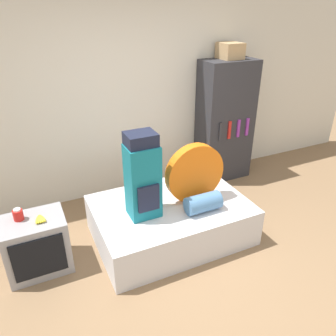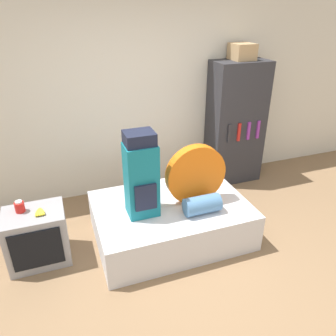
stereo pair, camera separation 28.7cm
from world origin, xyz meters
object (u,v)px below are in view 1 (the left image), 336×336
(sleeping_roll, at_px, (203,203))
(canister, at_px, (18,215))
(cardboard_box, at_px, (230,51))
(tent_bag, at_px, (195,173))
(bookshelf, at_px, (225,122))
(television, at_px, (37,245))
(backpack, at_px, (143,177))

(sleeping_roll, bearing_deg, canister, 166.39)
(sleeping_roll, bearing_deg, cardboard_box, 49.50)
(tent_bag, xyz_separation_m, sleeping_roll, (-0.02, -0.24, -0.24))
(tent_bag, relative_size, bookshelf, 0.38)
(canister, bearing_deg, television, -32.36)
(backpack, bearing_deg, television, 172.18)
(backpack, bearing_deg, tent_bag, 2.41)
(cardboard_box, bearing_deg, backpack, -147.09)
(tent_bag, xyz_separation_m, television, (-1.69, 0.12, -0.48))
(tent_bag, height_order, canister, tent_bag)
(canister, xyz_separation_m, cardboard_box, (2.91, 0.90, 1.21))
(tent_bag, bearing_deg, backpack, -177.59)
(sleeping_roll, xyz_separation_m, canister, (-1.77, 0.43, 0.11))
(tent_bag, distance_m, bookshelf, 1.53)
(canister, height_order, bookshelf, bookshelf)
(sleeping_roll, distance_m, television, 1.73)
(tent_bag, relative_size, television, 1.13)
(backpack, xyz_separation_m, television, (-1.08, 0.15, -0.58))
(backpack, bearing_deg, bookshelf, 32.28)
(backpack, distance_m, television, 1.24)
(cardboard_box, bearing_deg, tent_bag, -135.61)
(backpack, relative_size, bookshelf, 0.52)
(television, bearing_deg, bookshelf, 18.46)
(bookshelf, xyz_separation_m, cardboard_box, (0.02, 0.04, 0.98))
(backpack, height_order, cardboard_box, cardboard_box)
(television, height_order, cardboard_box, cardboard_box)
(backpack, distance_m, tent_bag, 0.62)
(bookshelf, height_order, cardboard_box, cardboard_box)
(television, relative_size, canister, 4.93)
(bookshelf, bearing_deg, cardboard_box, 65.09)
(sleeping_roll, bearing_deg, tent_bag, 84.53)
(backpack, height_order, television, backpack)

